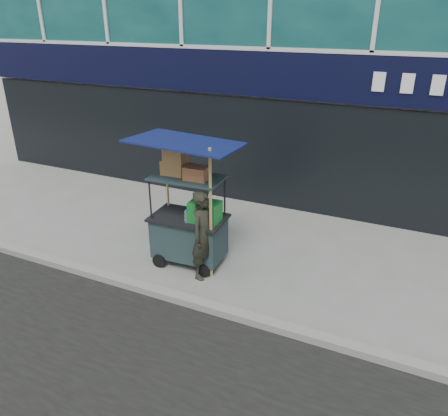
% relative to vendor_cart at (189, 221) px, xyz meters
% --- Properties ---
extents(ground, '(80.00, 80.00, 0.00)m').
position_rel_vendor_cart_xyz_m(ground, '(0.27, -0.91, -0.80)').
color(ground, slate).
rests_on(ground, ground).
extents(curb, '(80.00, 0.18, 0.12)m').
position_rel_vendor_cart_xyz_m(curb, '(0.27, -1.11, -0.74)').
color(curb, gray).
rests_on(curb, ground).
extents(vendor_cart, '(1.75, 1.28, 2.29)m').
position_rel_vendor_cart_xyz_m(vendor_cart, '(0.00, 0.00, 0.00)').
color(vendor_cart, '#1C2E2F').
rests_on(vendor_cart, ground).
extents(vendor_man, '(0.45, 0.61, 1.52)m').
position_rel_vendor_cart_xyz_m(vendor_man, '(0.42, -0.28, -0.04)').
color(vendor_man, black).
rests_on(vendor_man, ground).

